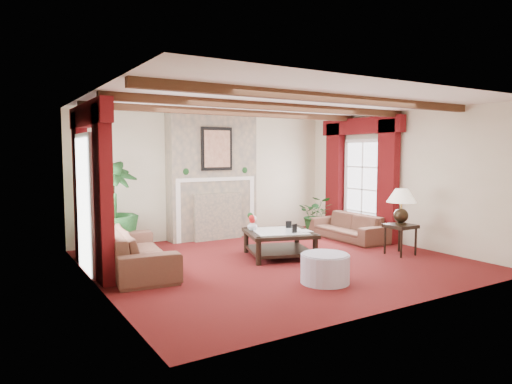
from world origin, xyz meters
TOP-DOWN VIEW (x-y plane):
  - floor at (0.00, 0.00)m, footprint 6.00×6.00m
  - ceiling at (0.00, 0.00)m, footprint 6.00×6.00m
  - back_wall at (0.00, 2.75)m, footprint 6.00×0.02m
  - left_wall at (-3.00, 0.00)m, footprint 0.02×5.50m
  - right_wall at (3.00, 0.00)m, footprint 0.02×5.50m
  - ceiling_beams at (0.00, 0.00)m, footprint 6.00×3.00m
  - fireplace at (0.00, 2.55)m, footprint 2.00×0.52m
  - french_door_left at (-2.97, 1.00)m, footprint 0.10×1.10m
  - french_door_right at (2.97, 1.00)m, footprint 0.10×1.10m
  - curtains_left at (-2.86, 1.00)m, footprint 0.20×2.40m
  - curtains_right at (2.86, 1.00)m, footprint 0.20×2.40m
  - sofa_left at (-2.25, 0.66)m, footprint 2.40×1.18m
  - sofa_right at (2.42, 0.87)m, footprint 1.92×0.71m
  - potted_palm at (-2.36, 1.96)m, footprint 2.50×2.65m
  - small_plant at (2.33, 1.84)m, footprint 1.64×1.64m
  - coffee_table at (0.19, 0.24)m, footprint 1.44×1.44m
  - side_table at (2.21, -0.75)m, footprint 0.49×0.49m
  - ottoman at (-0.15, -1.44)m, footprint 0.71×0.71m
  - table_lamp at (2.21, -0.75)m, footprint 0.53×0.53m
  - flower_vase at (-0.16, 0.58)m, footprint 0.25×0.25m
  - book at (0.45, -0.02)m, footprint 0.21×0.08m
  - photo_frame_a at (0.30, -0.07)m, footprint 0.12×0.05m
  - photo_frame_b at (0.51, 0.40)m, footprint 0.11×0.06m

SIDE VIEW (x-z plane):
  - floor at x=0.00m, z-range 0.00..0.00m
  - ottoman at x=-0.15m, z-range 0.00..0.41m
  - coffee_table at x=0.19m, z-range 0.00..0.47m
  - side_table at x=2.21m, z-range 0.00..0.56m
  - small_plant at x=2.33m, z-range 0.00..0.67m
  - sofa_right at x=2.42m, z-range 0.00..0.73m
  - sofa_left at x=-2.25m, z-range 0.00..0.88m
  - potted_palm at x=-2.36m, z-range 0.00..1.02m
  - photo_frame_b at x=0.51m, z-range 0.47..0.61m
  - photo_frame_a at x=0.30m, z-range 0.47..0.63m
  - flower_vase at x=-0.16m, z-range 0.47..0.65m
  - book at x=0.45m, z-range 0.47..0.75m
  - table_lamp at x=2.21m, z-range 0.56..1.23m
  - back_wall at x=0.00m, z-range 0.00..2.70m
  - left_wall at x=-3.00m, z-range 0.00..2.70m
  - right_wall at x=3.00m, z-range 0.00..2.70m
  - french_door_left at x=-2.97m, z-range 1.05..3.21m
  - french_door_right at x=2.97m, z-range 1.05..3.21m
  - curtains_left at x=-2.86m, z-range 1.28..3.83m
  - curtains_right at x=2.86m, z-range 1.28..3.83m
  - ceiling_beams at x=0.00m, z-range 2.58..2.70m
  - ceiling at x=0.00m, z-range 2.70..2.70m
  - fireplace at x=0.00m, z-range 1.35..4.05m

